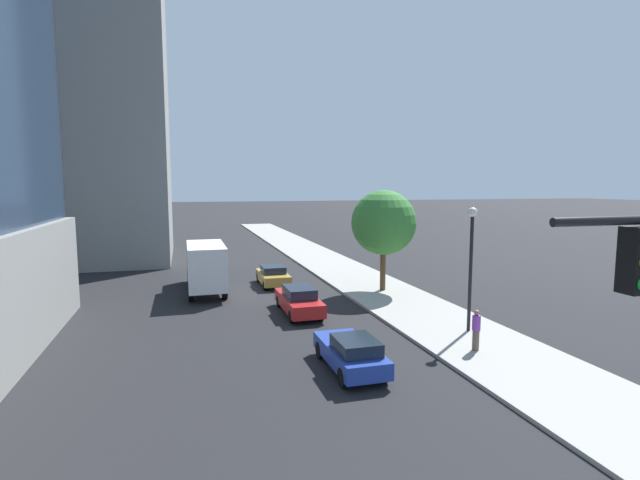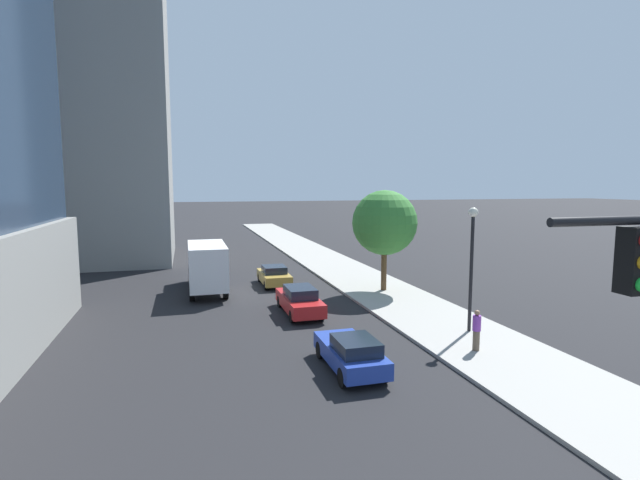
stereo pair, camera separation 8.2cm
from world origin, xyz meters
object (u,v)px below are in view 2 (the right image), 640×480
object	(u,v)px
construction_building	(91,62)
car_blue	(351,353)
street_lamp	(472,251)
car_red	(300,300)
box_truck	(207,264)
car_gold	(274,276)
pedestrian_purple_shirt	(477,330)
street_tree	(385,223)

from	to	relation	value
construction_building	car_blue	xyz separation A→B (m)	(13.59, -31.94, -17.24)
street_lamp	car_red	distance (m)	9.43
car_blue	box_truck	size ratio (longest dim) A/B	0.54
car_gold	car_blue	xyz separation A→B (m)	(0.00, -16.07, 0.03)
car_gold	pedestrian_purple_shirt	xyz separation A→B (m)	(5.60, -15.75, 0.34)
car_blue	pedestrian_purple_shirt	bearing A→B (deg)	3.26
construction_building	car_gold	world-z (taller)	construction_building
street_tree	car_gold	xyz separation A→B (m)	(-6.49, 4.10, -3.87)
street_lamp	car_blue	world-z (taller)	street_lamp
street_tree	pedestrian_purple_shirt	distance (m)	12.20
car_gold	construction_building	bearing A→B (deg)	130.58
car_blue	construction_building	bearing A→B (deg)	113.05
pedestrian_purple_shirt	car_gold	bearing A→B (deg)	109.57
car_gold	box_truck	bearing A→B (deg)	-169.81
construction_building	street_lamp	xyz separation A→B (m)	(20.43, -29.22, -14.00)
car_red	car_blue	distance (m)	8.36
car_gold	car_blue	world-z (taller)	car_blue
box_truck	car_red	bearing A→B (deg)	-56.26
construction_building	pedestrian_purple_shirt	world-z (taller)	construction_building
pedestrian_purple_shirt	car_red	bearing A→B (deg)	124.86
construction_building	car_gold	distance (m)	27.11
box_truck	pedestrian_purple_shirt	xyz separation A→B (m)	(10.20, -14.92, -0.81)
construction_building	box_truck	xyz separation A→B (m)	(8.99, -16.70, -16.12)
pedestrian_purple_shirt	box_truck	bearing A→B (deg)	124.34
street_lamp	car_red	bearing A→B (deg)	140.48
street_lamp	pedestrian_purple_shirt	size ratio (longest dim) A/B	3.40
street_tree	box_truck	bearing A→B (deg)	163.55
construction_building	car_blue	bearing A→B (deg)	-66.95
pedestrian_purple_shirt	car_blue	bearing A→B (deg)	-176.74
car_red	car_gold	distance (m)	7.71
construction_building	street_lamp	size ratio (longest dim) A/B	7.48
street_lamp	car_red	world-z (taller)	street_lamp
box_truck	construction_building	bearing A→B (deg)	118.31
construction_building	car_blue	world-z (taller)	construction_building
street_tree	pedestrian_purple_shirt	size ratio (longest dim) A/B	3.81
car_red	car_gold	world-z (taller)	car_red
car_gold	pedestrian_purple_shirt	distance (m)	16.72
box_truck	street_lamp	bearing A→B (deg)	-47.60
street_tree	box_truck	distance (m)	11.88
construction_building	box_truck	world-z (taller)	construction_building
construction_building	street_tree	size ratio (longest dim) A/B	6.67
street_lamp	pedestrian_purple_shirt	distance (m)	3.98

